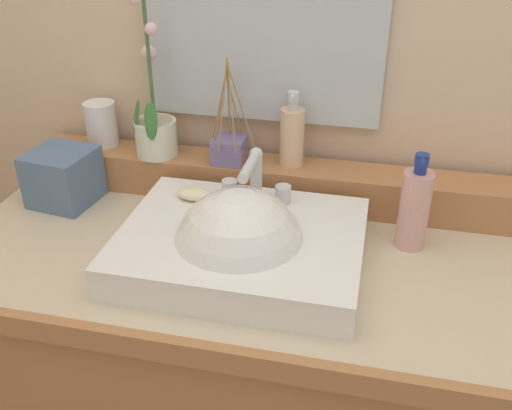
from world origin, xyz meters
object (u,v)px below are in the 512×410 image
tissue_box (63,177)px  soap_dispenser (292,135)px  sink_basin (240,249)px  tumbler_cup (101,124)px  lotion_bottle (414,208)px  reed_diffuser (229,148)px  soap_bar (194,194)px  potted_plant (155,127)px

tissue_box → soap_dispenser: bearing=13.9°
sink_basin → tissue_box: bearing=161.2°
tumbler_cup → tissue_box: 0.16m
lotion_bottle → tissue_box: (-0.75, 0.01, -0.02)m
sink_basin → reed_diffuser: bearing=109.1°
soap_bar → tumbler_cup: size_ratio=0.69×
reed_diffuser → tissue_box: (-0.35, -0.10, -0.06)m
sink_basin → soap_bar: (-0.12, 0.11, 0.05)m
tumbler_cup → soap_dispenser: bearing=-1.1°
soap_dispenser → lotion_bottle: soap_dispenser is taller
tumbler_cup → reed_diffuser: 0.32m
tumbler_cup → reed_diffuser: size_ratio=0.44×
tumbler_cup → tissue_box: (-0.04, -0.13, -0.08)m
potted_plant → soap_dispenser: bearing=3.4°
lotion_bottle → tissue_box: lotion_bottle is taller
soap_bar → tissue_box: tissue_box is taller
tissue_box → reed_diffuser: bearing=16.1°
soap_bar → tumbler_cup: 0.33m
sink_basin → potted_plant: potted_plant is taller
soap_dispenser → lotion_bottle: 0.30m
soap_dispenser → tumbler_cup: bearing=178.9°
soap_dispenser → lotion_bottle: bearing=-27.0°
lotion_bottle → potted_plant: bearing=168.5°
tumbler_cup → reed_diffuser: (0.31, -0.03, -0.02)m
tissue_box → tumbler_cup: bearing=73.3°
soap_dispenser → reed_diffuser: (-0.13, -0.02, -0.04)m
tumbler_cup → lotion_bottle: bearing=-11.3°
soap_dispenser → tissue_box: 0.51m
reed_diffuser → tissue_box: 0.37m
sink_basin → reed_diffuser: 0.28m
tumbler_cup → tissue_box: bearing=-106.7°
sink_basin → potted_plant: (-0.26, 0.25, 0.12)m
potted_plant → sink_basin: bearing=-44.5°
soap_bar → potted_plant: 0.21m
soap_bar → potted_plant: bearing=132.7°
soap_bar → reed_diffuser: bearing=76.1°
soap_bar → lotion_bottle: lotion_bottle is taller
soap_dispenser → tissue_box: size_ratio=1.26×
soap_bar → reed_diffuser: 0.15m
lotion_bottle → reed_diffuser: bearing=163.8°
soap_dispenser → tissue_box: (-0.49, -0.12, -0.10)m
reed_diffuser → tissue_box: size_ratio=1.78×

